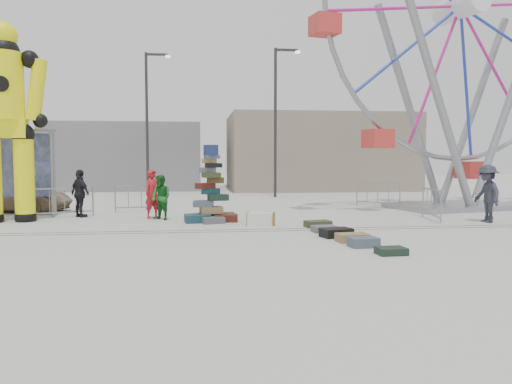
{
  "coord_description": "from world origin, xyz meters",
  "views": [
    {
      "loc": [
        -1.21,
        -13.77,
        2.17
      ],
      "look_at": [
        0.57,
        1.3,
        1.11
      ],
      "focal_mm": 35.0,
      "sensor_mm": 36.0,
      "label": 1
    }
  ],
  "objects": [
    {
      "name": "lamp_post_right",
      "position": [
        3.09,
        13.0,
        4.48
      ],
      "size": [
        1.41,
        0.25,
        8.0
      ],
      "color": "#2D2D30",
      "rests_on": "ground"
    },
    {
      "name": "track_line_far",
      "position": [
        0.0,
        1.0,
        0.0
      ],
      "size": [
        40.0,
        0.04,
        0.01
      ],
      "primitive_type": "cube",
      "color": "#47443F",
      "rests_on": "ground"
    },
    {
      "name": "ferris_wheel",
      "position": [
        9.65,
        6.14,
        7.31
      ],
      "size": [
        12.52,
        4.24,
        14.85
      ],
      "rotation": [
        0.0,
        0.0,
        0.23
      ],
      "color": "gray",
      "rests_on": "ground"
    },
    {
      "name": "row_case_4",
      "position": [
        2.77,
        -2.22,
        0.12
      ],
      "size": [
        0.74,
        0.53,
        0.24
      ],
      "primitive_type": "cube",
      "rotation": [
        0.0,
        0.0,
        0.1
      ],
      "color": "#4A5A69",
      "rests_on": "ground"
    },
    {
      "name": "row_case_3",
      "position": [
        2.74,
        -1.46,
        0.11
      ],
      "size": [
        0.85,
        0.57,
        0.21
      ],
      "primitive_type": "cube",
      "rotation": [
        0.0,
        0.0,
        0.1
      ],
      "color": "olive",
      "rests_on": "ground"
    },
    {
      "name": "ground",
      "position": [
        0.0,
        0.0,
        0.0
      ],
      "size": [
        90.0,
        90.0,
        0.0
      ],
      "primitive_type": "plane",
      "color": "#9E9E99",
      "rests_on": "ground"
    },
    {
      "name": "row_case_5",
      "position": [
        3.07,
        -3.21,
        0.08
      ],
      "size": [
        0.67,
        0.5,
        0.16
      ],
      "primitive_type": "cube",
      "rotation": [
        0.0,
        0.0,
        0.06
      ],
      "color": "#1A2F22",
      "rests_on": "ground"
    },
    {
      "name": "steamer_trunk",
      "position": [
        0.79,
        1.87,
        0.2
      ],
      "size": [
        0.97,
        0.72,
        0.4
      ],
      "primitive_type": "cube",
      "rotation": [
        0.0,
        0.0,
        -0.28
      ],
      "color": "silver",
      "rests_on": "ground"
    },
    {
      "name": "track_line_near",
      "position": [
        0.0,
        0.6,
        0.0
      ],
      "size": [
        40.0,
        0.04,
        0.01
      ],
      "primitive_type": "cube",
      "color": "#47443F",
      "rests_on": "ground"
    },
    {
      "name": "suitcase_tower",
      "position": [
        -0.77,
        3.06,
        0.72
      ],
      "size": [
        1.82,
        1.61,
        2.58
      ],
      "rotation": [
        0.0,
        0.0,
        0.09
      ],
      "color": "#1A424F",
      "rests_on": "ground"
    },
    {
      "name": "row_case_1",
      "position": [
        2.44,
        0.24,
        0.09
      ],
      "size": [
        0.75,
        0.6,
        0.19
      ],
      "primitive_type": "cube",
      "rotation": [
        0.0,
        0.0,
        0.15
      ],
      "color": "#5C5E64",
      "rests_on": "ground"
    },
    {
      "name": "row_case_0",
      "position": [
        2.5,
        1.28,
        0.1
      ],
      "size": [
        0.87,
        0.61,
        0.2
      ],
      "primitive_type": "cube",
      "rotation": [
        0.0,
        0.0,
        0.2
      ],
      "color": "#353F1F",
      "rests_on": "ground"
    },
    {
      "name": "parked_suv",
      "position": [
        -8.2,
        7.02,
        0.56
      ],
      "size": [
        4.38,
        2.99,
        1.11
      ],
      "primitive_type": "imported",
      "rotation": [
        0.0,
        0.0,
        1.26
      ],
      "color": "#968061",
      "rests_on": "ground"
    },
    {
      "name": "building_left",
      "position": [
        -6.0,
        22.0,
        2.2
      ],
      "size": [
        10.0,
        8.0,
        4.4
      ],
      "primitive_type": "cube",
      "color": "gray",
      "rests_on": "ground"
    },
    {
      "name": "pedestrian_red",
      "position": [
        -2.78,
        4.14,
        0.87
      ],
      "size": [
        0.76,
        0.71,
        1.74
      ],
      "primitive_type": "imported",
      "rotation": [
        0.0,
        0.0,
        0.64
      ],
      "color": "#AC1820",
      "rests_on": "ground"
    },
    {
      "name": "row_case_2",
      "position": [
        2.53,
        -0.69,
        0.12
      ],
      "size": [
        0.93,
        0.72,
        0.24
      ],
      "primitive_type": "cube",
      "rotation": [
        0.0,
        0.0,
        0.25
      ],
      "color": "black",
      "rests_on": "ground"
    },
    {
      "name": "pedestrian_black",
      "position": [
        -5.41,
        4.76,
        0.86
      ],
      "size": [
        1.01,
        1.01,
        1.73
      ],
      "primitive_type": "imported",
      "rotation": [
        0.0,
        0.0,
        2.36
      ],
      "color": "black",
      "rests_on": "ground"
    },
    {
      "name": "building_right",
      "position": [
        7.0,
        20.0,
        2.5
      ],
      "size": [
        12.0,
        8.0,
        5.0
      ],
      "primitive_type": "cube",
      "color": "gray",
      "rests_on": "ground"
    },
    {
      "name": "barricade_dummy_b",
      "position": [
        -5.99,
        4.87,
        0.55
      ],
      "size": [
        1.89,
        0.84,
        1.1
      ],
      "primitive_type": null,
      "rotation": [
        0.0,
        0.0,
        0.38
      ],
      "color": "gray",
      "rests_on": "ground"
    },
    {
      "name": "barricade_wheel_back",
      "position": [
        6.67,
        7.3,
        0.55
      ],
      "size": [
        1.51,
        1.46,
        1.1
      ],
      "primitive_type": null,
      "rotation": [
        0.0,
        0.0,
        -0.76
      ],
      "color": "gray",
      "rests_on": "ground"
    },
    {
      "name": "pedestrian_green",
      "position": [
        -2.46,
        3.66,
        0.78
      ],
      "size": [
        0.96,
        0.95,
        1.56
      ],
      "primitive_type": "imported",
      "rotation": [
        0.0,
        0.0,
        -0.74
      ],
      "color": "#19641F",
      "rests_on": "ground"
    },
    {
      "name": "barricade_dummy_c",
      "position": [
        -3.43,
        6.39,
        0.55
      ],
      "size": [
        1.99,
        0.38,
        1.1
      ],
      "primitive_type": null,
      "rotation": [
        0.0,
        0.0,
        0.14
      ],
      "color": "gray",
      "rests_on": "ground"
    },
    {
      "name": "lamp_post_left",
      "position": [
        -3.91,
        15.0,
        4.48
      ],
      "size": [
        1.41,
        0.25,
        8.0
      ],
      "color": "#2D2D30",
      "rests_on": "ground"
    },
    {
      "name": "barricade_wheel_front",
      "position": [
        6.87,
        2.64,
        0.55
      ],
      "size": [
        0.42,
        1.99,
        1.1
      ],
      "primitive_type": null,
      "rotation": [
        0.0,
        0.0,
        1.41
      ],
      "color": "gray",
      "rests_on": "ground"
    },
    {
      "name": "pedestrian_grey",
      "position": [
        8.38,
        1.76,
        0.96
      ],
      "size": [
        0.73,
        1.25,
        1.92
      ],
      "primitive_type": "imported",
      "rotation": [
        0.0,
        0.0,
        -1.55
      ],
      "color": "#272734",
      "rests_on": "ground"
    },
    {
      "name": "crash_test_dummy",
      "position": [
        -7.49,
        3.69,
        3.59
      ],
      "size": [
        2.72,
        1.19,
        6.82
      ],
      "rotation": [
        0.0,
        0.0,
        0.15
      ],
      "color": "black",
      "rests_on": "ground"
    }
  ]
}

